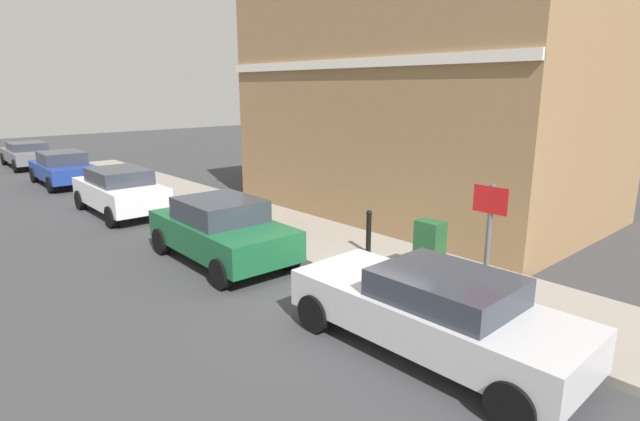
% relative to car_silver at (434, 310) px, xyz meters
% --- Properties ---
extents(ground, '(80.00, 80.00, 0.00)m').
position_rel_car_silver_xyz_m(ground, '(0.65, 2.49, -0.71)').
color(ground, '#38383A').
extents(sidewalk, '(2.78, 30.00, 0.15)m').
position_rel_car_silver_xyz_m(sidewalk, '(2.46, 8.49, -0.63)').
color(sidewalk, gray).
rests_on(sidewalk, ground).
extents(corner_building, '(7.02, 10.46, 7.75)m').
position_rel_car_silver_xyz_m(corner_building, '(7.31, 5.72, 3.17)').
color(corner_building, olive).
rests_on(corner_building, ground).
extents(car_silver, '(1.89, 4.53, 1.34)m').
position_rel_car_silver_xyz_m(car_silver, '(0.00, 0.00, 0.00)').
color(car_silver, '#B7B7BC').
rests_on(car_silver, ground).
extents(car_green, '(2.01, 4.01, 1.48)m').
position_rel_car_silver_xyz_m(car_green, '(-0.16, 5.75, 0.06)').
color(car_green, '#195933').
rests_on(car_green, ground).
extents(car_white, '(1.90, 4.09, 1.46)m').
position_rel_car_silver_xyz_m(car_white, '(-0.18, 11.83, 0.06)').
color(car_white, silver).
rests_on(car_white, ground).
extents(car_blue, '(1.99, 4.08, 1.38)m').
position_rel_car_silver_xyz_m(car_blue, '(-0.07, 18.32, 0.01)').
color(car_blue, navy).
rests_on(car_blue, ground).
extents(car_grey, '(2.04, 4.31, 1.26)m').
position_rel_car_silver_xyz_m(car_grey, '(0.04, 24.73, -0.03)').
color(car_grey, slate).
rests_on(car_grey, ground).
extents(utility_cabinet, '(0.46, 0.61, 1.15)m').
position_rel_car_silver_xyz_m(utility_cabinet, '(2.38, 1.81, -0.03)').
color(utility_cabinet, '#1E4C28').
rests_on(utility_cabinet, sidewalk).
extents(bollard_near_cabinet, '(0.14, 0.14, 1.04)m').
position_rel_car_silver_xyz_m(bollard_near_cabinet, '(2.48, 3.59, -0.00)').
color(bollard_near_cabinet, black).
rests_on(bollard_near_cabinet, sidewalk).
extents(street_sign, '(0.08, 0.60, 2.30)m').
position_rel_car_silver_xyz_m(street_sign, '(1.37, -0.03, 0.95)').
color(street_sign, '#59595B').
rests_on(street_sign, sidewalk).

